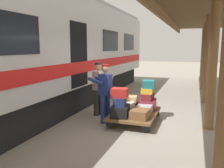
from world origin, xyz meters
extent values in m
plane|color=gray|center=(0.00, 0.00, 0.00)|extent=(60.00, 60.00, 0.00)
cylinder|color=brown|center=(-1.81, -9.74, 1.70)|extent=(0.24, 0.24, 3.40)
cylinder|color=brown|center=(-1.81, -6.49, 1.70)|extent=(0.24, 0.24, 3.40)
cylinder|color=brown|center=(-1.81, -3.25, 1.70)|extent=(0.24, 0.24, 3.40)
cylinder|color=brown|center=(-1.81, 0.00, 1.70)|extent=(0.24, 0.24, 3.40)
cube|color=brown|center=(-0.26, 0.00, 3.25)|extent=(0.08, 20.28, 0.30)
cube|color=#B7BABF|center=(3.55, 0.00, 2.35)|extent=(3.00, 16.67, 2.90)
cube|color=black|center=(3.55, 0.00, 0.45)|extent=(2.55, 15.84, 0.90)
cube|color=red|center=(2.04, 0.00, 1.55)|extent=(0.03, 16.34, 0.36)
cube|color=black|center=(2.04, -5.83, 2.45)|extent=(0.02, 1.83, 0.84)
cube|color=black|center=(2.04, -2.92, 2.45)|extent=(0.02, 1.83, 0.84)
cube|color=black|center=(2.04, 2.92, 2.45)|extent=(0.02, 1.83, 0.84)
cube|color=black|center=(2.10, 0.00, 1.95)|extent=(0.12, 1.10, 2.00)
cube|color=brown|center=(0.22, 0.11, 0.26)|extent=(1.25, 1.86, 0.07)
cylinder|color=black|center=(-0.28, 0.85, 0.11)|extent=(0.23, 0.05, 0.23)
cylinder|color=black|center=(0.72, 0.85, 0.11)|extent=(0.23, 0.05, 0.23)
cylinder|color=black|center=(-0.28, -0.64, 0.11)|extent=(0.23, 0.05, 0.23)
cylinder|color=black|center=(0.72, -0.64, 0.11)|extent=(0.23, 0.05, 0.23)
cube|color=maroon|center=(-0.06, -0.40, 0.45)|extent=(0.59, 0.67, 0.30)
cube|color=#9EA0A5|center=(-0.06, 0.11, 0.41)|extent=(0.42, 0.64, 0.22)
cube|color=black|center=(0.50, 0.62, 0.45)|extent=(0.54, 0.69, 0.30)
cube|color=brown|center=(0.50, -0.40, 0.39)|extent=(0.47, 0.58, 0.18)
cube|color=brown|center=(-0.06, 0.62, 0.42)|extent=(0.50, 0.59, 0.24)
cube|color=beige|center=(0.50, 0.11, 0.43)|extent=(0.47, 0.58, 0.26)
cube|color=navy|center=(0.52, 0.61, 0.71)|extent=(0.37, 0.48, 0.23)
cube|color=maroon|center=(-0.06, -0.37, 0.69)|extent=(0.33, 0.51, 0.19)
cube|color=gold|center=(-0.04, -0.38, 0.87)|extent=(0.36, 0.39, 0.16)
cube|color=#AD231E|center=(0.53, 0.59, 0.95)|extent=(0.47, 0.40, 0.25)
cube|color=tan|center=(0.47, -0.37, 0.57)|extent=(0.46, 0.53, 0.19)
cube|color=#1E666B|center=(-0.07, -0.41, 1.07)|extent=(0.39, 0.44, 0.24)
cylinder|color=navy|center=(1.00, 0.30, 0.41)|extent=(0.16, 0.16, 0.82)
cylinder|color=navy|center=(1.06, 0.50, 0.41)|extent=(0.16, 0.16, 0.82)
cube|color=navy|center=(1.03, 0.40, 1.12)|extent=(0.41, 0.31, 0.60)
cylinder|color=tan|center=(1.03, 0.40, 1.45)|extent=(0.09, 0.09, 0.06)
sphere|color=tan|center=(1.03, 0.40, 1.59)|extent=(0.22, 0.22, 0.22)
cylinder|color=#A51919|center=(1.03, 0.40, 1.67)|extent=(0.21, 0.21, 0.06)
cylinder|color=navy|center=(1.20, 0.19, 1.22)|extent=(0.54, 0.24, 0.21)
cylinder|color=navy|center=(1.29, 0.49, 1.22)|extent=(0.54, 0.24, 0.21)
cylinder|color=#332D28|center=(1.56, -0.15, 0.41)|extent=(0.16, 0.16, 0.82)
cylinder|color=#332D28|center=(1.46, -0.32, 0.41)|extent=(0.16, 0.16, 0.82)
cube|color=silver|center=(1.51, -0.23, 1.12)|extent=(0.42, 0.37, 0.60)
cylinder|color=tan|center=(1.51, -0.23, 1.45)|extent=(0.09, 0.09, 0.06)
sphere|color=tan|center=(1.51, -0.23, 1.59)|extent=(0.22, 0.22, 0.22)
cylinder|color=#332D28|center=(1.51, -0.23, 1.67)|extent=(0.21, 0.21, 0.06)
cylinder|color=silver|center=(1.40, 0.01, 1.22)|extent=(0.51, 0.35, 0.21)
cylinder|color=silver|center=(1.24, -0.27, 1.22)|extent=(0.51, 0.35, 0.21)
camera|label=1|loc=(-1.39, 6.63, 2.19)|focal=37.73mm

